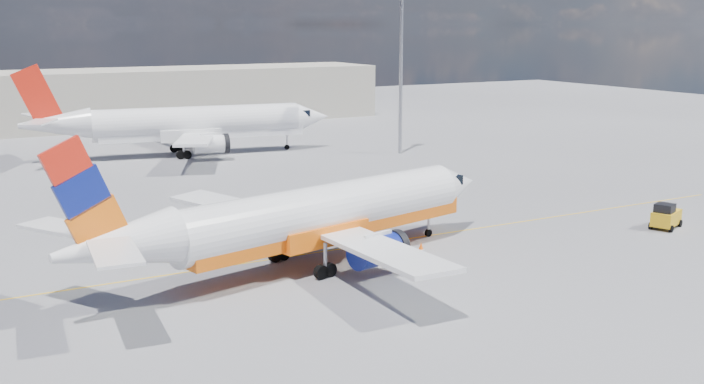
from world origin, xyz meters
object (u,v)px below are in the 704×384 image
second_jet (188,124)px  gse_tug (666,216)px  main_jet (312,216)px  traffic_cone (421,246)px

second_jet → gse_tug: bearing=-59.0°
second_jet → gse_tug: second_jet is taller
main_jet → gse_tug: main_jet is taller
main_jet → traffic_cone: size_ratio=61.93×
main_jet → gse_tug: 26.62m
main_jet → traffic_cone: main_jet is taller
main_jet → second_jet: second_jet is taller
gse_tug → traffic_cone: size_ratio=5.94×
main_jet → second_jet: 44.28m
main_jet → second_jet: bearing=69.3°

